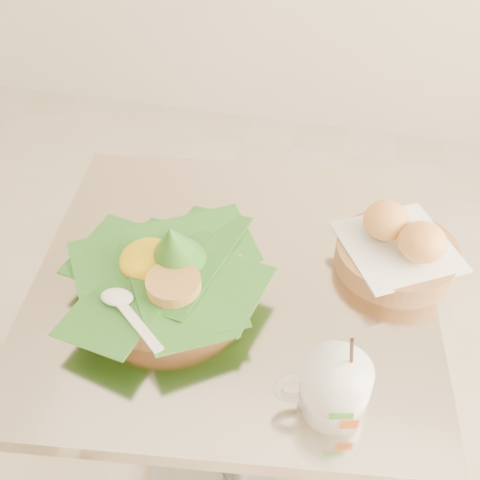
% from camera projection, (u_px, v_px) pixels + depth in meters
% --- Properties ---
extents(floor, '(3.60, 3.60, 0.00)m').
position_uv_depth(floor, '(194.00, 480.00, 1.56)').
color(floor, beige).
rests_on(floor, ground).
extents(cafe_table, '(0.78, 0.78, 0.75)m').
position_uv_depth(cafe_table, '(234.00, 351.00, 1.22)').
color(cafe_table, gray).
rests_on(cafe_table, floor).
extents(rice_basket, '(0.34, 0.34, 0.17)m').
position_uv_depth(rice_basket, '(167.00, 272.00, 1.01)').
color(rice_basket, '#A77A47').
rests_on(rice_basket, cafe_table).
extents(bread_basket, '(0.25, 0.25, 0.11)m').
position_uv_depth(bread_basket, '(398.00, 248.00, 1.06)').
color(bread_basket, '#A77A47').
rests_on(bread_basket, cafe_table).
extents(coffee_mug, '(0.14, 0.10, 0.17)m').
position_uv_depth(coffee_mug, '(333.00, 387.00, 0.85)').
color(coffee_mug, white).
rests_on(coffee_mug, cafe_table).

